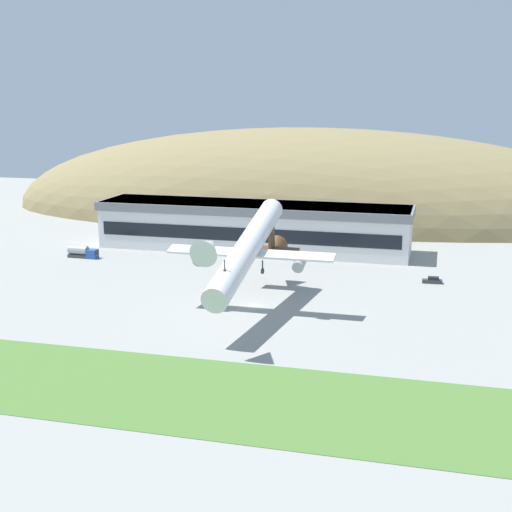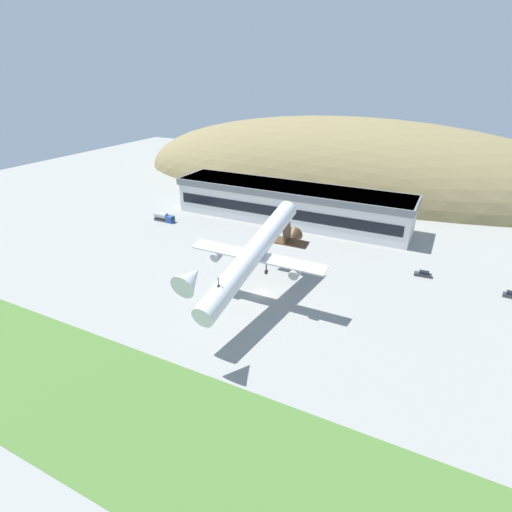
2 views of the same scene
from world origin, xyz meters
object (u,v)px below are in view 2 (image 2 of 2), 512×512
Objects in this scene: fuel_truck at (164,217)px; traffic_cone_0 at (253,259)px; cargo_airplane at (254,254)px; terminal_building at (290,201)px; service_car_1 at (423,274)px; service_car_0 at (512,295)px.

fuel_truck is 14.33× the size of traffic_cone_0.
cargo_airplane reaches higher than traffic_cone_0.
terminal_building is at bearing 104.01° from cargo_airplane.
fuel_truck is at bearing 147.21° from cargo_airplane.
fuel_truck is (-91.67, 3.20, 0.87)m from service_car_1.
cargo_airplane is 13.31× the size of service_car_0.
traffic_cone_0 is (-67.67, -9.29, -0.37)m from service_car_0.
fuel_truck is (-112.63, 5.38, 0.86)m from service_car_0.
cargo_airplane is at bearing -62.35° from traffic_cone_0.
cargo_airplane is 11.72× the size of service_car_1.
terminal_building is 19.00× the size of service_car_1.
terminal_building is 37.02m from traffic_cone_0.
service_car_0 is at bearing -5.94° from service_car_1.
terminal_building is at bearing 159.20° from service_car_0.
traffic_cone_0 is at bearing -18.07° from fuel_truck.
service_car_0 reaches higher than traffic_cone_0.
fuel_truck is at bearing 178.00° from service_car_1.
service_car_0 is at bearing 28.70° from cargo_airplane.
service_car_0 is 0.88× the size of service_car_1.
service_car_0 is at bearing -2.74° from fuel_truck.
service_car_1 is (-20.96, 2.18, -0.01)m from service_car_0.
fuel_truck is (-41.86, -21.51, -5.98)m from terminal_building.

